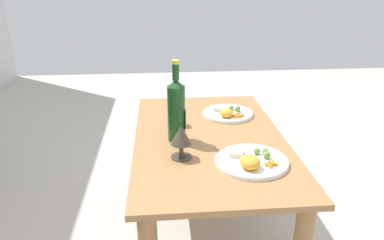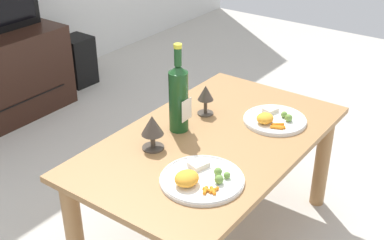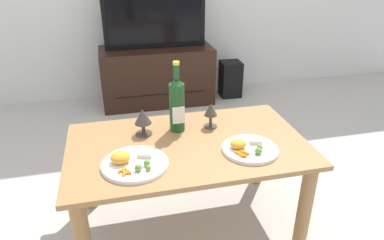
{
  "view_description": "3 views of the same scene",
  "coord_description": "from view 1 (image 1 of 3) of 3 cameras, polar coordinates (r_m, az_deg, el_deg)",
  "views": [
    {
      "loc": [
        -1.6,
        0.22,
        1.25
      ],
      "look_at": [
        0.01,
        0.08,
        0.6
      ],
      "focal_mm": 35.02,
      "sensor_mm": 36.0,
      "label": 1
    },
    {
      "loc": [
        -1.47,
        -0.96,
        1.54
      ],
      "look_at": [
        -0.04,
        0.07,
        0.6
      ],
      "focal_mm": 46.9,
      "sensor_mm": 36.0,
      "label": 2
    },
    {
      "loc": [
        -0.33,
        -1.47,
        1.39
      ],
      "look_at": [
        0.04,
        0.08,
        0.6
      ],
      "focal_mm": 32.86,
      "sensor_mm": 36.0,
      "label": 3
    }
  ],
  "objects": [
    {
      "name": "dining_table",
      "position": [
        1.81,
        2.59,
        -5.29
      ],
      "size": [
        1.18,
        0.7,
        0.52
      ],
      "color": "#9E7042",
      "rests_on": "ground_plane"
    },
    {
      "name": "dinner_plate_right",
      "position": [
        2.03,
        5.51,
        1.07
      ],
      "size": [
        0.27,
        0.27,
        0.05
      ],
      "color": "white",
      "rests_on": "dining_table"
    },
    {
      "name": "goblet_right",
      "position": [
        1.87,
        -2.33,
        1.89
      ],
      "size": [
        0.07,
        0.07,
        0.14
      ],
      "color": "#473D33",
      "rests_on": "dining_table"
    },
    {
      "name": "ground_plane",
      "position": [
        2.04,
        2.38,
        -15.93
      ],
      "size": [
        6.4,
        6.4,
        0.0
      ],
      "primitive_type": "plane",
      "color": "#B7B2A8"
    },
    {
      "name": "dinner_plate_left",
      "position": [
        1.54,
        9.06,
        -6.11
      ],
      "size": [
        0.3,
        0.3,
        0.06
      ],
      "color": "white",
      "rests_on": "dining_table"
    },
    {
      "name": "wine_bottle",
      "position": [
        1.68,
        -2.4,
        1.76
      ],
      "size": [
        0.08,
        0.08,
        0.37
      ],
      "color": "#19471E",
      "rests_on": "dining_table"
    },
    {
      "name": "goblet_left",
      "position": [
        1.54,
        -1.67,
        -2.62
      ],
      "size": [
        0.09,
        0.09,
        0.14
      ],
      "color": "#473D33",
      "rests_on": "dining_table"
    }
  ]
}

